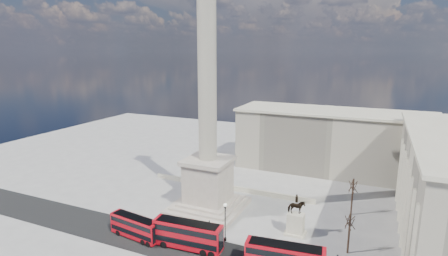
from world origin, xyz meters
The scene contains 12 objects.
ground centered at (0.00, 0.00, 0.00)m, with size 180.00×180.00×0.00m, color #A5A39D.
asphalt_road centered at (5.00, -10.00, 0.00)m, with size 120.00×9.00×0.01m, color black.
nelsons_column centered at (0.00, 5.00, 12.92)m, with size 14.00×14.00×49.85m.
balustrade_wall centered at (0.00, 16.00, 0.55)m, with size 40.00×0.60×1.10m, color beige.
building_northeast centered at (20.00, 40.00, 8.32)m, with size 51.00×17.00×16.60m.
red_bus_a centered at (-6.37, -10.71, 2.08)m, with size 10.01×3.50×3.97m.
red_bus_b centered at (3.69, -9.88, 2.49)m, with size 11.84×3.47×4.74m.
victorian_lamp centered at (8.27, -5.20, 4.08)m, with size 0.59×0.59×6.93m.
equestrian_statue centered at (18.82, 1.86, 2.61)m, with size 3.61×2.71×7.62m.
bare_tree_mid centered at (27.91, -0.57, 5.69)m, with size 1.90×1.90×7.22m.
bare_tree_far centered at (27.31, 14.09, 6.26)m, with size 1.95×1.95×7.94m.
pedestrian_crossing centered at (3.92, -2.56, 0.82)m, with size 0.96×0.40×1.63m, color black.
Camera 1 is at (30.24, -55.19, 31.98)m, focal length 28.00 mm.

